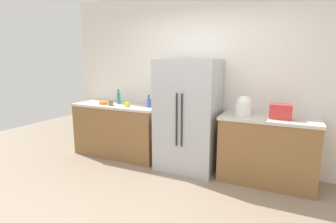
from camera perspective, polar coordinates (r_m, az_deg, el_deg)
The scene contains 13 objects.
ground_plane at distance 3.09m, azimuth -2.29°, elevation -21.78°, with size 10.22×10.22×0.00m, color gray.
kitchen_back_panel at distance 4.25m, azimuth 8.75°, elevation 6.98°, with size 5.11×0.10×2.78m, color silver.
counter_left at distance 4.76m, azimuth -10.77°, elevation -3.96°, with size 1.62×0.65×0.93m.
counter_right at distance 3.89m, azimuth 20.98°, elevation -7.85°, with size 1.29×0.65×0.93m.
refrigerator at distance 4.01m, azimuth 4.39°, elevation -0.92°, with size 0.91×0.69×1.71m.
toaster at distance 3.70m, azimuth 23.63°, elevation -0.02°, with size 0.27×0.17×0.20m, color red.
rice_cooker at distance 3.73m, azimuth 16.36°, elevation 1.07°, with size 0.24×0.24×0.28m.
bottle_a at distance 4.29m, azimuth -4.24°, elevation 2.01°, with size 0.07×0.07×0.20m.
bottle_b at distance 4.72m, azimuth -10.85°, elevation 3.00°, with size 0.07×0.07×0.25m.
cup_a at distance 4.38m, azimuth -9.04°, elevation 1.54°, with size 0.09×0.09×0.07m, color yellow.
cup_b at distance 4.56m, azimuth -12.53°, elevation 1.88°, with size 0.08×0.08×0.09m, color brown.
cup_c at distance 3.94m, azimuth 17.46°, elevation 0.18°, with size 0.07×0.07×0.08m, color white.
bowl_a at distance 4.74m, azimuth -14.08°, elevation 1.90°, with size 0.15×0.15×0.05m, color orange.
Camera 1 is at (1.22, -2.30, 1.67)m, focal length 27.61 mm.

